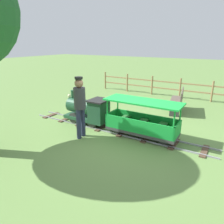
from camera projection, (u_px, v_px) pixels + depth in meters
ground_plane at (123, 133)px, 6.05m from camera, size 60.00×60.00×0.00m
track at (113, 130)px, 6.21m from camera, size 0.66×5.70×0.04m
locomotive at (88, 110)px, 6.49m from camera, size 0.62×1.45×0.98m
passenger_car at (142, 122)px, 5.64m from camera, size 0.72×2.00×0.97m
conductor_person at (80, 103)px, 5.48m from camera, size 0.30×0.30×1.62m
park_bench at (178, 101)px, 7.73m from camera, size 1.35×0.64×0.82m
fence_section at (166, 86)px, 9.98m from camera, size 0.08×6.78×0.90m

